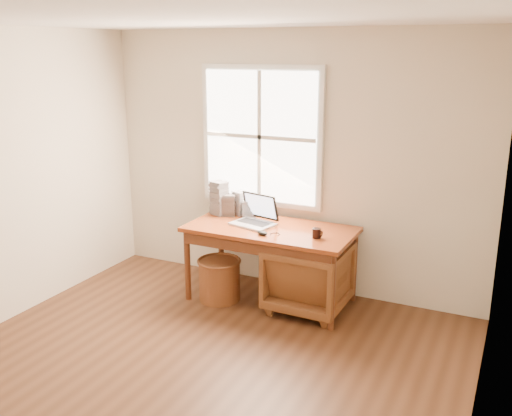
% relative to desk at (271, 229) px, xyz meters
% --- Properties ---
extents(room_shell, '(4.04, 4.54, 2.64)m').
position_rel_desk_xyz_m(room_shell, '(-0.02, -1.64, 0.59)').
color(room_shell, '#4F2F1B').
rests_on(room_shell, ground).
extents(desk, '(1.60, 0.80, 0.04)m').
position_rel_desk_xyz_m(desk, '(0.00, 0.00, 0.00)').
color(desk, brown).
rests_on(desk, room_shell).
extents(armchair, '(0.72, 0.74, 0.66)m').
position_rel_desk_xyz_m(armchair, '(0.42, -0.04, -0.40)').
color(armchair, brown).
rests_on(armchair, room_shell).
extents(wicker_stool, '(0.41, 0.41, 0.40)m').
position_rel_desk_xyz_m(wicker_stool, '(-0.46, -0.21, -0.53)').
color(wicker_stool, brown).
rests_on(wicker_stool, room_shell).
extents(laptop, '(0.53, 0.55, 0.33)m').
position_rel_desk_xyz_m(laptop, '(-0.18, -0.02, 0.18)').
color(laptop, '#ABADB3').
rests_on(laptop, desk).
extents(mouse, '(0.13, 0.11, 0.04)m').
position_rel_desk_xyz_m(mouse, '(0.03, -0.24, 0.04)').
color(mouse, black).
rests_on(mouse, desk).
extents(coffee_mug, '(0.09, 0.09, 0.09)m').
position_rel_desk_xyz_m(coffee_mug, '(0.50, -0.11, 0.06)').
color(coffee_mug, black).
rests_on(coffee_mug, desk).
extents(cd_stack_a, '(0.16, 0.15, 0.25)m').
position_rel_desk_xyz_m(cd_stack_a, '(-0.46, 0.26, 0.15)').
color(cd_stack_a, '#ADB0B8').
rests_on(cd_stack_a, desk).
extents(cd_stack_b, '(0.17, 0.16, 0.22)m').
position_rel_desk_xyz_m(cd_stack_b, '(-0.56, 0.20, 0.13)').
color(cd_stack_b, '#27272C').
rests_on(cd_stack_b, desk).
extents(cd_stack_c, '(0.19, 0.18, 0.35)m').
position_rel_desk_xyz_m(cd_stack_c, '(-0.66, 0.18, 0.20)').
color(cd_stack_c, gray).
rests_on(cd_stack_c, desk).
extents(cd_stack_d, '(0.17, 0.16, 0.17)m').
position_rel_desk_xyz_m(cd_stack_d, '(-0.36, 0.24, 0.10)').
color(cd_stack_d, silver).
rests_on(cd_stack_d, desk).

